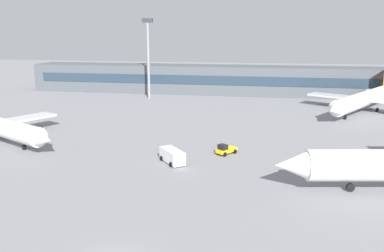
{
  "coord_description": "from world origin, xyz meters",
  "views": [
    {
      "loc": [
        12.41,
        -28.43,
        19.26
      ],
      "look_at": [
        -0.59,
        40.0,
        3.0
      ],
      "focal_mm": 37.37,
      "sensor_mm": 36.0,
      "label": 1
    }
  ],
  "objects_px": {
    "airplane_far": "(365,99)",
    "service_van_white": "(172,156)",
    "baggage_tug_yellow": "(226,149)",
    "floodlight_tower_west": "(148,52)"
  },
  "relations": [
    {
      "from": "floodlight_tower_west",
      "to": "airplane_far",
      "type": "bearing_deg",
      "value": -9.85
    },
    {
      "from": "airplane_far",
      "to": "floodlight_tower_west",
      "type": "relative_size",
      "value": 1.63
    },
    {
      "from": "airplane_far",
      "to": "baggage_tug_yellow",
      "type": "distance_m",
      "value": 52.13
    },
    {
      "from": "floodlight_tower_west",
      "to": "service_van_white",
      "type": "bearing_deg",
      "value": -70.08
    },
    {
      "from": "airplane_far",
      "to": "service_van_white",
      "type": "xyz_separation_m",
      "value": [
        -37.71,
        -48.32,
        -2.11
      ]
    },
    {
      "from": "airplane_far",
      "to": "service_van_white",
      "type": "relative_size",
      "value": 7.21
    },
    {
      "from": "airplane_far",
      "to": "floodlight_tower_west",
      "type": "xyz_separation_m",
      "value": [
        -58.93,
        10.23,
        10.46
      ]
    },
    {
      "from": "airplane_far",
      "to": "service_van_white",
      "type": "bearing_deg",
      "value": -127.97
    },
    {
      "from": "airplane_far",
      "to": "baggage_tug_yellow",
      "type": "relative_size",
      "value": 10.17
    },
    {
      "from": "baggage_tug_yellow",
      "to": "service_van_white",
      "type": "bearing_deg",
      "value": -141.68
    }
  ]
}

